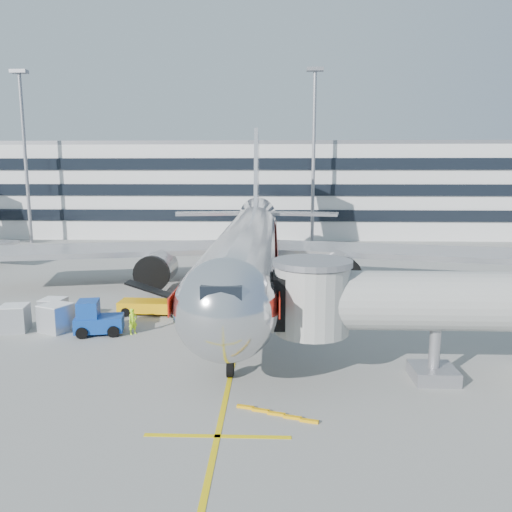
{
  "coord_description": "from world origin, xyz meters",
  "views": [
    {
      "loc": [
        2.24,
        -32.67,
        10.52
      ],
      "look_at": [
        0.83,
        6.7,
        4.0
      ],
      "focal_mm": 35.0,
      "sensor_mm": 36.0,
      "label": 1
    }
  ],
  "objects_px": {
    "baggage_tug": "(96,319)",
    "cargo_container_front": "(56,318)",
    "main_jet": "(249,244)",
    "cargo_container_left": "(54,310)",
    "ramp_worker": "(133,321)",
    "belt_loader": "(153,305)",
    "cargo_container_right": "(15,318)"
  },
  "relations": [
    {
      "from": "cargo_container_right",
      "to": "cargo_container_left",
      "type": "bearing_deg",
      "value": 56.09
    },
    {
      "from": "cargo_container_left",
      "to": "ramp_worker",
      "type": "xyz_separation_m",
      "value": [
        6.55,
        -2.73,
        0.03
      ]
    },
    {
      "from": "main_jet",
      "to": "baggage_tug",
      "type": "height_order",
      "value": "main_jet"
    },
    {
      "from": "baggage_tug",
      "to": "cargo_container_front",
      "type": "distance_m",
      "value": 2.97
    },
    {
      "from": "baggage_tug",
      "to": "cargo_container_left",
      "type": "xyz_separation_m",
      "value": [
        -4.1,
        2.8,
        -0.16
      ]
    },
    {
      "from": "cargo_container_front",
      "to": "ramp_worker",
      "type": "distance_m",
      "value": 5.39
    },
    {
      "from": "main_jet",
      "to": "cargo_container_right",
      "type": "relative_size",
      "value": 25.93
    },
    {
      "from": "cargo_container_left",
      "to": "cargo_container_right",
      "type": "distance_m",
      "value": 2.87
    },
    {
      "from": "cargo_container_right",
      "to": "main_jet",
      "type": "bearing_deg",
      "value": 39.59
    },
    {
      "from": "baggage_tug",
      "to": "cargo_container_front",
      "type": "bearing_deg",
      "value": 169.49
    },
    {
      "from": "belt_loader",
      "to": "ramp_worker",
      "type": "relative_size",
      "value": 3.06
    },
    {
      "from": "cargo_container_front",
      "to": "baggage_tug",
      "type": "bearing_deg",
      "value": -10.51
    },
    {
      "from": "baggage_tug",
      "to": "cargo_container_right",
      "type": "relative_size",
      "value": 1.7
    },
    {
      "from": "main_jet",
      "to": "baggage_tug",
      "type": "relative_size",
      "value": 15.24
    },
    {
      "from": "cargo_container_left",
      "to": "cargo_container_front",
      "type": "height_order",
      "value": "cargo_container_front"
    },
    {
      "from": "belt_loader",
      "to": "ramp_worker",
      "type": "bearing_deg",
      "value": -91.89
    },
    {
      "from": "cargo_container_front",
      "to": "belt_loader",
      "type": "bearing_deg",
      "value": 38.05
    },
    {
      "from": "ramp_worker",
      "to": "cargo_container_right",
      "type": "bearing_deg",
      "value": 129.46
    },
    {
      "from": "cargo_container_front",
      "to": "cargo_container_right",
      "type": "bearing_deg",
      "value": -177.43
    },
    {
      "from": "belt_loader",
      "to": "baggage_tug",
      "type": "distance_m",
      "value": 5.53
    },
    {
      "from": "baggage_tug",
      "to": "ramp_worker",
      "type": "relative_size",
      "value": 1.92
    },
    {
      "from": "main_jet",
      "to": "cargo_container_left",
      "type": "relative_size",
      "value": 29.83
    },
    {
      "from": "main_jet",
      "to": "belt_loader",
      "type": "xyz_separation_m",
      "value": [
        -6.88,
        -8.11,
        -3.52
      ]
    },
    {
      "from": "baggage_tug",
      "to": "main_jet",
      "type": "bearing_deg",
      "value": 53.82
    },
    {
      "from": "ramp_worker",
      "to": "cargo_container_left",
      "type": "bearing_deg",
      "value": 109.28
    },
    {
      "from": "belt_loader",
      "to": "cargo_container_front",
      "type": "distance_m",
      "value": 7.02
    },
    {
      "from": "main_jet",
      "to": "cargo_container_left",
      "type": "bearing_deg",
      "value": -143.16
    },
    {
      "from": "cargo_container_right",
      "to": "ramp_worker",
      "type": "relative_size",
      "value": 1.13
    },
    {
      "from": "cargo_container_right",
      "to": "ramp_worker",
      "type": "distance_m",
      "value": 8.15
    },
    {
      "from": "ramp_worker",
      "to": "belt_loader",
      "type": "bearing_deg",
      "value": 40.03
    },
    {
      "from": "belt_loader",
      "to": "ramp_worker",
      "type": "height_order",
      "value": "belt_loader"
    },
    {
      "from": "main_jet",
      "to": "cargo_container_left",
      "type": "height_order",
      "value": "main_jet"
    }
  ]
}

